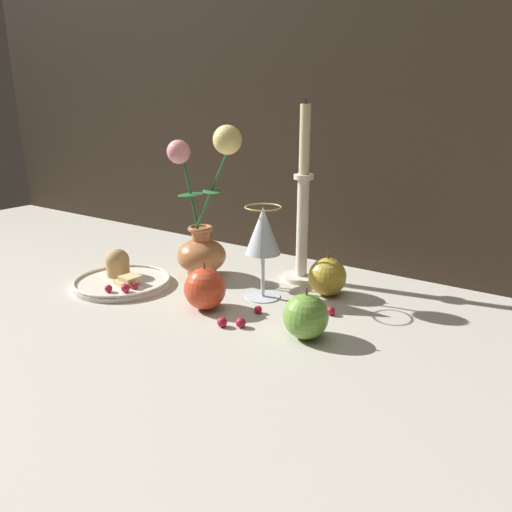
# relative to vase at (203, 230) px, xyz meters

# --- Properties ---
(ground_plane) EXTENTS (2.40, 2.40, 0.00)m
(ground_plane) POSITION_rel_vase_xyz_m (0.09, -0.06, -0.11)
(ground_plane) COLOR #B7B2A3
(ground_plane) RESTS_ON ground
(wall_back) EXTENTS (2.40, 0.04, 1.20)m
(wall_back) POSITION_rel_vase_xyz_m (0.09, 0.28, 0.49)
(wall_back) COLOR #2D2319
(wall_back) RESTS_ON ground_plane
(vase) EXTENTS (0.20, 0.11, 0.34)m
(vase) POSITION_rel_vase_xyz_m (0.00, 0.00, 0.00)
(vase) COLOR #B77042
(vase) RESTS_ON ground_plane
(plate_with_pastries) EXTENTS (0.21, 0.21, 0.07)m
(plate_with_pastries) POSITION_rel_vase_xyz_m (-0.12, -0.14, -0.10)
(plate_with_pastries) COLOR silver
(plate_with_pastries) RESTS_ON ground_plane
(wine_glass) EXTENTS (0.07, 0.07, 0.19)m
(wine_glass) POSITION_rel_vase_xyz_m (0.18, -0.03, 0.02)
(wine_glass) COLOR silver
(wine_glass) RESTS_ON ground_plane
(candlestick) EXTENTS (0.08, 0.08, 0.39)m
(candlestick) POSITION_rel_vase_xyz_m (0.19, 0.11, 0.03)
(candlestick) COLOR silver
(candlestick) RESTS_ON ground_plane
(apple_beside_vase) EXTENTS (0.08, 0.08, 0.09)m
(apple_beside_vase) POSITION_rel_vase_xyz_m (0.34, -0.14, -0.07)
(apple_beside_vase) COLOR #669938
(apple_beside_vase) RESTS_ON ground_plane
(apple_near_glass) EXTENTS (0.08, 0.08, 0.09)m
(apple_near_glass) POSITION_rel_vase_xyz_m (0.28, 0.06, -0.07)
(apple_near_glass) COLOR #B2932D
(apple_near_glass) RESTS_ON ground_plane
(apple_at_table_edge) EXTENTS (0.08, 0.08, 0.09)m
(apple_at_table_edge) POSITION_rel_vase_xyz_m (0.12, -0.14, -0.07)
(apple_at_table_edge) COLOR #D14223
(apple_at_table_edge) RESTS_ON ground_plane
(berry_near_plate) EXTENTS (0.02, 0.02, 0.02)m
(berry_near_plate) POSITION_rel_vase_xyz_m (0.22, -0.10, -0.10)
(berry_near_plate) COLOR #AD192D
(berry_near_plate) RESTS_ON ground_plane
(berry_front_center) EXTENTS (0.02, 0.02, 0.02)m
(berry_front_center) POSITION_rel_vase_xyz_m (0.34, -0.03, -0.10)
(berry_front_center) COLOR #AD192D
(berry_front_center) RESTS_ON ground_plane
(berry_by_glass_stem) EXTENTS (0.02, 0.02, 0.02)m
(berry_by_glass_stem) POSITION_rel_vase_xyz_m (0.30, -0.03, -0.10)
(berry_by_glass_stem) COLOR #AD192D
(berry_by_glass_stem) RESTS_ON ground_plane
(berry_under_candlestick) EXTENTS (0.02, 0.02, 0.02)m
(berry_under_candlestick) POSITION_rel_vase_xyz_m (0.23, -0.17, -0.10)
(berry_under_candlestick) COLOR #AD192D
(berry_under_candlestick) RESTS_ON ground_plane
(berry_far_right) EXTENTS (0.02, 0.02, 0.02)m
(berry_far_right) POSITION_rel_vase_xyz_m (0.20, -0.19, -0.10)
(berry_far_right) COLOR #AD192D
(berry_far_right) RESTS_ON ground_plane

